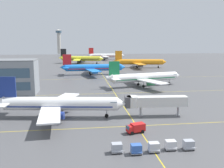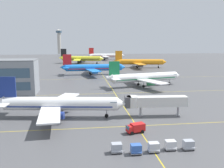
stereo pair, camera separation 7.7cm
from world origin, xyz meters
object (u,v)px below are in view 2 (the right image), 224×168
(baggage_cart_row_middle, at_px, (154,147))
(jet_bridge, at_px, (151,102))
(airliner_second_row, at_px, (144,77))
(airliner_far_left_stand, at_px, (139,62))
(airliner_far_right_stand, at_px, (81,59))
(baggage_cart_row_leftmost, at_px, (117,148))
(airliner_front_gate, at_px, (59,104))
(airliner_distant_taxiway, at_px, (106,56))
(baggage_cart_row_second, at_px, (136,149))
(baggage_cart_row_fourth, at_px, (170,145))
(baggage_cart_row_fifth, at_px, (188,145))
(service_truck_red_van, at_px, (136,128))
(control_tower, at_px, (59,40))
(airliner_third_row, at_px, (93,68))

(baggage_cart_row_middle, bearing_deg, jet_bridge, 75.27)
(airliner_second_row, xyz_separation_m, airliner_far_left_stand, (15.42, 73.03, 0.27))
(airliner_far_right_stand, bearing_deg, baggage_cart_row_leftmost, -88.26)
(airliner_front_gate, relative_size, airliner_distant_taxiway, 0.91)
(airliner_second_row, xyz_separation_m, baggage_cart_row_second, (-18.48, -65.52, -2.95))
(baggage_cart_row_fourth, distance_m, jet_bridge, 21.55)
(baggage_cart_row_fourth, height_order, baggage_cart_row_fifth, same)
(service_truck_red_van, relative_size, baggage_cart_row_leftmost, 1.62)
(airliner_distant_taxiway, bearing_deg, jet_bridge, -92.36)
(service_truck_red_van, height_order, baggage_cart_row_fourth, service_truck_red_van)
(airliner_second_row, bearing_deg, jet_bridge, -102.15)
(airliner_far_right_stand, relative_size, service_truck_red_van, 8.91)
(airliner_distant_taxiway, bearing_deg, baggage_cart_row_leftmost, -95.44)
(service_truck_red_van, xyz_separation_m, baggage_cart_row_fourth, (4.60, -9.52, -0.17))
(airliner_far_right_stand, height_order, baggage_cart_row_second, airliner_far_right_stand)
(control_tower, bearing_deg, airliner_front_gate, -85.74)
(service_truck_red_van, xyz_separation_m, jet_bridge, (6.89, 11.70, 2.88))
(baggage_cart_row_fourth, bearing_deg, airliner_second_row, 79.79)
(airliner_front_gate, height_order, airliner_far_left_stand, airliner_far_left_stand)
(airliner_far_left_stand, xyz_separation_m, airliner_far_right_stand, (-42.67, 38.90, 0.07))
(airliner_far_right_stand, bearing_deg, baggage_cart_row_fifth, -83.86)
(baggage_cart_row_second, relative_size, jet_bridge, 0.16)
(airliner_second_row, distance_m, baggage_cart_row_fourth, 65.74)
(airliner_distant_taxiway, bearing_deg, airliner_front_gate, -99.59)
(baggage_cart_row_leftmost, bearing_deg, jet_bridge, 59.29)
(airliner_front_gate, height_order, service_truck_red_van, airliner_front_gate)
(airliner_distant_taxiway, xyz_separation_m, baggage_cart_row_fourth, (-10.35, -216.56, -3.12))
(airliner_far_left_stand, height_order, baggage_cart_row_leftmost, airliner_far_left_stand)
(airliner_far_left_stand, relative_size, airliner_far_right_stand, 1.00)
(service_truck_red_van, bearing_deg, airliner_third_row, 92.59)
(baggage_cart_row_fifth, bearing_deg, airliner_front_gate, 137.74)
(airliner_far_left_stand, xyz_separation_m, baggage_cart_row_leftmost, (-37.32, -137.59, -3.22))
(baggage_cart_row_middle, relative_size, baggage_cart_row_fourth, 1.00)
(baggage_cart_row_fifth, relative_size, control_tower, 0.08)
(airliner_far_left_stand, height_order, control_tower, control_tower)
(baggage_cart_row_middle, height_order, baggage_cart_row_fourth, same)
(airliner_far_right_stand, xyz_separation_m, airliner_distant_taxiway, (25.97, 39.99, -0.17))
(airliner_second_row, distance_m, baggage_cart_row_middle, 66.93)
(baggage_cart_row_fourth, height_order, jet_bridge, jet_bridge)
(baggage_cart_row_fourth, relative_size, jet_bridge, 0.16)
(baggage_cart_row_fourth, bearing_deg, airliner_front_gate, 134.04)
(airliner_front_gate, height_order, baggage_cart_row_fifth, airliner_front_gate)
(jet_bridge, relative_size, control_tower, 0.49)
(baggage_cart_row_leftmost, height_order, baggage_cart_row_middle, same)
(baggage_cart_row_leftmost, bearing_deg, baggage_cart_row_middle, -4.91)
(airliner_front_gate, distance_m, jet_bridge, 24.71)
(jet_bridge, bearing_deg, baggage_cart_row_middle, -104.73)
(airliner_third_row, distance_m, service_truck_red_van, 95.60)
(service_truck_red_van, distance_m, baggage_cart_row_leftmost, 11.01)
(baggage_cart_row_second, bearing_deg, jet_bridge, 67.54)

